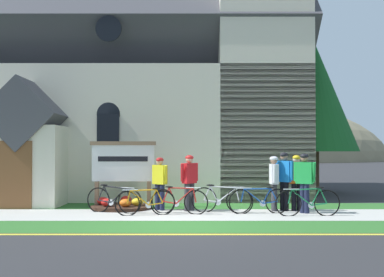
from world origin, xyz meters
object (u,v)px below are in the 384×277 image
(bicycle_orange, at_px, (219,199))
(church_sign, at_px, (121,164))
(cyclist_in_white_jersey, at_px, (188,178))
(bicycle_black, at_px, (112,200))
(bicycle_blue, at_px, (177,201))
(bicycle_red, at_px, (144,202))
(roadside_conifer, at_px, (313,97))
(cyclist_in_green_jersey, at_px, (282,176))
(bicycle_green, at_px, (258,201))
(cyclist_in_red_jersey, at_px, (295,178))
(bicycle_white, at_px, (306,202))
(cyclist_in_yellow_jersey, at_px, (272,179))
(cyclist_in_blue_jersey, at_px, (303,178))
(cyclist_in_orange_jersey, at_px, (158,180))

(bicycle_orange, bearing_deg, church_sign, 158.59)
(cyclist_in_white_jersey, bearing_deg, bicycle_black, -168.35)
(church_sign, height_order, bicycle_blue, church_sign)
(cyclist_in_white_jersey, bearing_deg, bicycle_red, -142.67)
(bicycle_blue, distance_m, roadside_conifer, 9.34)
(bicycle_blue, relative_size, cyclist_in_green_jersey, 0.94)
(bicycle_green, relative_size, cyclist_in_red_jersey, 1.07)
(bicycle_white, distance_m, cyclist_in_white_jersey, 3.50)
(bicycle_green, distance_m, bicycle_white, 1.36)
(church_sign, bearing_deg, cyclist_in_yellow_jersey, -10.51)
(church_sign, relative_size, cyclist_in_green_jersey, 1.20)
(cyclist_in_blue_jersey, relative_size, roadside_conifer, 0.27)
(cyclist_in_red_jersey, relative_size, cyclist_in_white_jersey, 1.00)
(bicycle_white, bearing_deg, bicycle_red, 177.79)
(bicycle_red, relative_size, bicycle_orange, 0.95)
(bicycle_green, height_order, cyclist_in_white_jersey, cyclist_in_white_jersey)
(bicycle_green, bearing_deg, roadside_conifer, 63.03)
(bicycle_black, relative_size, cyclist_in_white_jersey, 1.01)
(cyclist_in_orange_jersey, height_order, roadside_conifer, roadside_conifer)
(bicycle_green, height_order, cyclist_in_green_jersey, cyclist_in_green_jersey)
(bicycle_red, xyz_separation_m, cyclist_in_red_jersey, (4.41, 0.91, 0.61))
(bicycle_white, bearing_deg, cyclist_in_yellow_jersey, 125.45)
(bicycle_orange, bearing_deg, bicycle_red, -165.59)
(cyclist_in_orange_jersey, bearing_deg, cyclist_in_blue_jersey, -9.47)
(bicycle_blue, distance_m, bicycle_red, 0.98)
(cyclist_in_white_jersey, relative_size, roadside_conifer, 0.26)
(church_sign, xyz_separation_m, cyclist_in_orange_jersey, (1.21, -0.65, -0.46))
(cyclist_in_yellow_jersey, distance_m, cyclist_in_green_jersey, 0.34)
(bicycle_red, bearing_deg, church_sign, 116.89)
(church_sign, xyz_separation_m, cyclist_in_white_jersey, (2.10, -0.81, -0.41))
(cyclist_in_white_jersey, relative_size, cyclist_in_green_jersey, 0.95)
(bicycle_orange, height_order, cyclist_in_white_jersey, cyclist_in_white_jersey)
(bicycle_red, bearing_deg, bicycle_white, -2.21)
(bicycle_orange, bearing_deg, bicycle_blue, -167.92)
(bicycle_blue, xyz_separation_m, cyclist_in_red_jersey, (3.48, 0.62, 0.60))
(cyclist_in_green_jersey, relative_size, roadside_conifer, 0.27)
(bicycle_orange, xyz_separation_m, cyclist_in_orange_jersey, (-1.82, 0.54, 0.53))
(bicycle_white, xyz_separation_m, cyclist_in_yellow_jersey, (-0.75, 1.05, 0.57))
(bicycle_orange, xyz_separation_m, cyclist_in_green_jersey, (1.91, 0.40, 0.65))
(bicycle_red, height_order, cyclist_in_orange_jersey, cyclist_in_orange_jersey)
(cyclist_in_blue_jersey, bearing_deg, cyclist_in_red_jersey, 102.66)
(cyclist_in_white_jersey, bearing_deg, cyclist_in_blue_jersey, -9.34)
(cyclist_in_white_jersey, xyz_separation_m, cyclist_in_green_jersey, (2.84, 0.02, 0.06))
(bicycle_white, xyz_separation_m, cyclist_in_blue_jersey, (0.04, 0.56, 0.63))
(church_sign, xyz_separation_m, cyclist_in_red_jersey, (5.29, -0.83, -0.41))
(cyclist_in_orange_jersey, bearing_deg, cyclist_in_green_jersey, -2.05)
(cyclist_in_blue_jersey, xyz_separation_m, cyclist_in_red_jersey, (-0.12, 0.52, -0.04))
(cyclist_in_blue_jersey, relative_size, cyclist_in_orange_jersey, 1.08)
(bicycle_red, relative_size, cyclist_in_orange_jersey, 1.05)
(bicycle_red, distance_m, cyclist_in_orange_jersey, 1.26)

